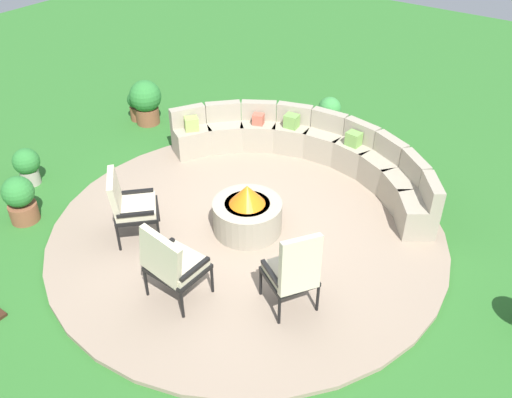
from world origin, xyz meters
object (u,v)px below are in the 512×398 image
(fire_pit, at_px, (247,213))
(lounge_chair_back_left, at_px, (294,271))
(curved_stone_bench, at_px, (311,151))
(lounge_chair_front_left, at_px, (129,204))
(potted_plant_1, at_px, (20,199))
(potted_plant_3, at_px, (136,105))
(potted_plant_0, at_px, (27,165))
(lounge_chair_front_right, at_px, (171,262))
(potted_plant_5, at_px, (329,113))
(potted_plant_2, at_px, (146,100))

(fire_pit, relative_size, lounge_chair_back_left, 0.85)
(curved_stone_bench, bearing_deg, lounge_chair_back_left, -62.78)
(curved_stone_bench, bearing_deg, lounge_chair_front_left, -109.77)
(fire_pit, xyz_separation_m, curved_stone_bench, (-0.12, 1.87, 0.03))
(curved_stone_bench, distance_m, lounge_chair_front_left, 3.07)
(potted_plant_1, height_order, potted_plant_3, potted_plant_1)
(potted_plant_0, distance_m, potted_plant_3, 2.54)
(potted_plant_3, bearing_deg, lounge_chair_front_left, -44.78)
(lounge_chair_back_left, xyz_separation_m, potted_plant_1, (-4.03, -0.75, -0.26))
(curved_stone_bench, height_order, lounge_chair_back_left, lounge_chair_back_left)
(lounge_chair_front_right, height_order, potted_plant_3, lounge_chair_front_right)
(potted_plant_0, height_order, potted_plant_3, potted_plant_0)
(potted_plant_0, bearing_deg, lounge_chair_front_left, -0.59)
(curved_stone_bench, xyz_separation_m, potted_plant_3, (-3.60, -0.34, -0.06))
(fire_pit, height_order, potted_plant_5, fire_pit)
(lounge_chair_front_right, bearing_deg, potted_plant_3, 142.50)
(lounge_chair_front_right, bearing_deg, lounge_chair_front_left, 158.40)
(lounge_chair_front_left, bearing_deg, lounge_chair_back_left, 47.69)
(lounge_chair_front_right, bearing_deg, curved_stone_bench, 94.86)
(lounge_chair_front_left, height_order, potted_plant_2, lounge_chair_front_left)
(lounge_chair_front_right, distance_m, potted_plant_3, 4.91)
(lounge_chair_front_left, xyz_separation_m, lounge_chair_back_left, (2.45, 0.15, 0.04))
(fire_pit, bearing_deg, potted_plant_0, -164.06)
(fire_pit, relative_size, potted_plant_3, 1.66)
(lounge_chair_front_right, height_order, potted_plant_1, lounge_chair_front_right)
(lounge_chair_front_left, bearing_deg, potted_plant_1, -114.77)
(potted_plant_0, xyz_separation_m, potted_plant_5, (2.95, 4.16, 0.06))
(lounge_chair_front_left, xyz_separation_m, potted_plant_0, (-2.32, 0.02, -0.25))
(fire_pit, relative_size, potted_plant_0, 1.56)
(fire_pit, relative_size, potted_plant_1, 1.34)
(lounge_chair_front_left, bearing_deg, potted_plant_5, 125.71)
(curved_stone_bench, bearing_deg, fire_pit, -86.20)
(lounge_chair_front_left, bearing_deg, potted_plant_2, 176.23)
(lounge_chair_front_right, relative_size, potted_plant_1, 1.52)
(fire_pit, xyz_separation_m, potted_plant_3, (-3.73, 1.53, -0.03))
(potted_plant_1, distance_m, potted_plant_5, 5.28)
(fire_pit, distance_m, potted_plant_0, 3.62)
(fire_pit, bearing_deg, potted_plant_2, 155.91)
(potted_plant_0, relative_size, potted_plant_5, 0.87)
(fire_pit, bearing_deg, potted_plant_1, -149.33)
(potted_plant_5, bearing_deg, potted_plant_0, -125.35)
(potted_plant_0, height_order, potted_plant_2, potted_plant_2)
(lounge_chair_front_right, xyz_separation_m, potted_plant_2, (-3.56, 3.10, -0.15))
(potted_plant_0, distance_m, potted_plant_5, 5.10)
(potted_plant_2, xyz_separation_m, potted_plant_3, (-0.25, -0.03, -0.15))
(fire_pit, distance_m, potted_plant_5, 3.21)
(curved_stone_bench, distance_m, potted_plant_3, 3.62)
(curved_stone_bench, distance_m, potted_plant_2, 3.37)
(potted_plant_3, xyz_separation_m, potted_plant_5, (3.20, 1.64, 0.09))
(potted_plant_0, relative_size, potted_plant_1, 0.86)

